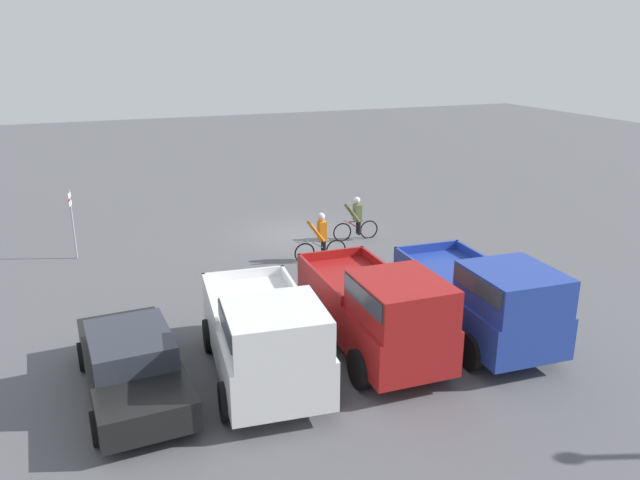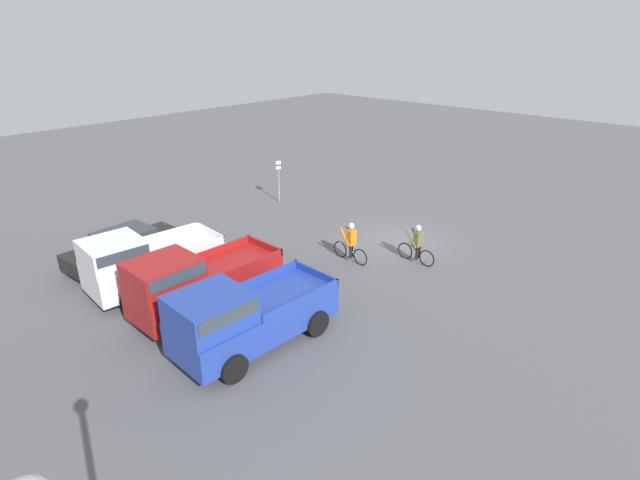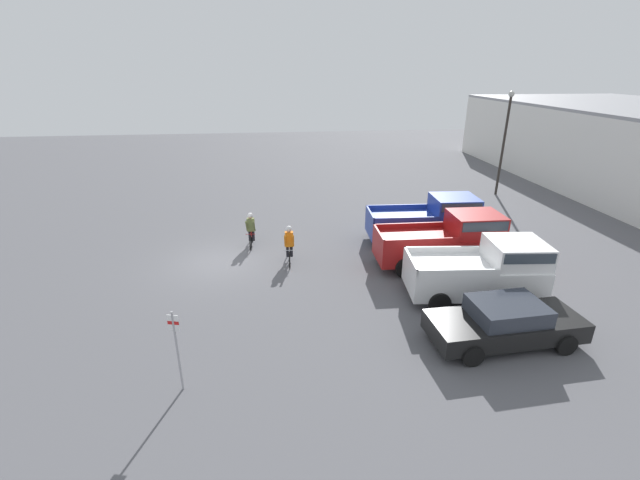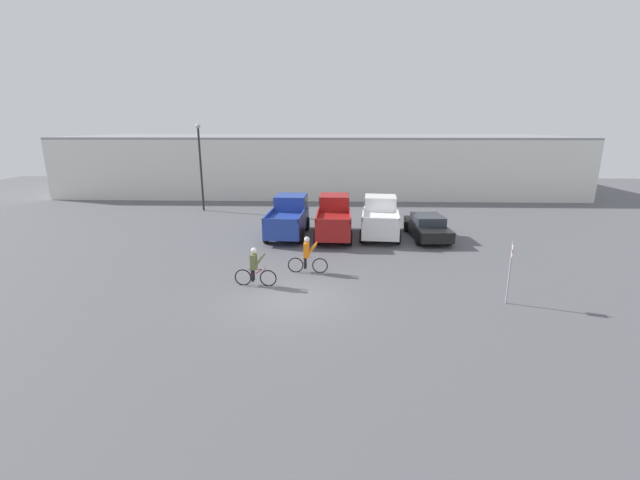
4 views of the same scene
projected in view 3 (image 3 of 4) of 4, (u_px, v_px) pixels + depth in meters
name	position (u px, v px, depth m)	size (l,w,h in m)	color
ground_plane	(220.00, 262.00, 19.11)	(80.00, 80.00, 0.00)	#56565B
pickup_truck_0	(431.00, 219.00, 20.91)	(2.45, 5.28, 2.29)	#233D9E
pickup_truck_1	(448.00, 240.00, 18.30)	(2.24, 5.28, 2.36)	maroon
pickup_truck_2	(485.00, 270.00, 15.75)	(2.66, 5.02, 2.27)	white
sedan_0	(505.00, 322.00, 13.31)	(2.22, 4.85, 1.42)	black
cyclist_0	(289.00, 244.00, 18.81)	(1.86, 0.47, 1.73)	black
cyclist_1	(251.00, 229.00, 20.57)	(1.81, 0.47, 1.69)	black
fire_lane_sign	(176.00, 344.00, 11.04)	(0.10, 0.30, 2.43)	#9E9EA3
lamppost	(505.00, 136.00, 27.68)	(0.36, 0.36, 6.67)	#2D2823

